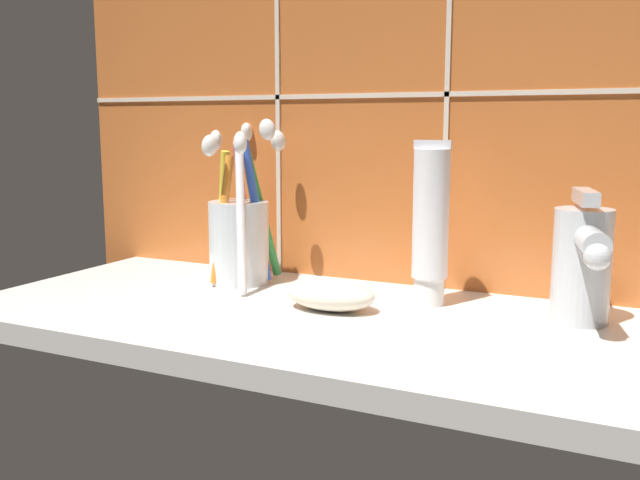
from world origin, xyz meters
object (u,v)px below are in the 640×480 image
object	(u,v)px
toothbrush_cup	(240,232)
soap_bar	(331,295)
sink_faucet	(583,261)
toothpaste_tube	(431,224)

from	to	relation	value
toothbrush_cup	soap_bar	xyz separation A→B (cm)	(13.57, -6.00, -4.15)
sink_faucet	soap_bar	xyz separation A→B (cm)	(-21.24, -5.10, -4.12)
toothpaste_tube	soap_bar	bearing A→B (deg)	-142.22
toothpaste_tube	sink_faucet	size ratio (longest dim) A/B	1.35
toothpaste_tube	soap_bar	world-z (taller)	toothpaste_tube
soap_bar	toothpaste_tube	bearing A→B (deg)	37.78
toothbrush_cup	sink_faucet	world-z (taller)	toothbrush_cup
toothbrush_cup	toothpaste_tube	bearing A→B (deg)	-0.35
toothpaste_tube	soap_bar	distance (cm)	11.47
sink_faucet	soap_bar	distance (cm)	22.23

